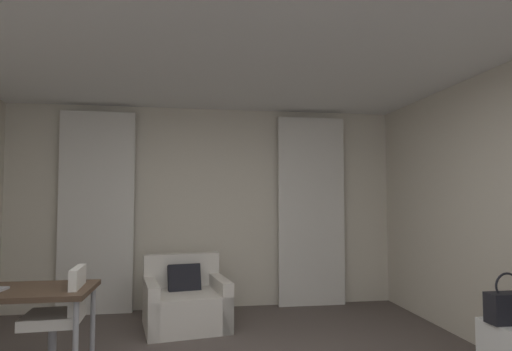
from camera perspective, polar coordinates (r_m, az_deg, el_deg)
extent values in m
cube|color=beige|center=(5.62, -6.53, -4.24)|extent=(5.12, 0.06, 2.60)
cube|color=white|center=(2.87, -3.83, 22.03)|extent=(5.12, 6.12, 0.06)
cube|color=silver|center=(5.61, -20.70, -4.57)|extent=(0.90, 0.06, 2.50)
cube|color=silver|center=(5.72, 7.47, -4.72)|extent=(0.90, 0.06, 2.50)
cube|color=silver|center=(4.90, -9.45, -17.46)|extent=(0.99, 0.94, 0.39)
cube|color=silver|center=(5.14, -10.01, -12.42)|extent=(0.88, 0.29, 0.38)
cube|color=silver|center=(4.95, -4.98, -16.50)|extent=(0.26, 0.81, 0.53)
cube|color=silver|center=(4.84, -14.02, -16.75)|extent=(0.26, 0.81, 0.53)
cube|color=black|center=(4.95, -9.65, -13.82)|extent=(0.39, 0.26, 0.37)
cylinder|color=#99999E|center=(3.97, -21.18, -18.51)|extent=(0.04, 0.04, 0.69)
cylinder|color=#99999E|center=(3.47, -23.20, -20.77)|extent=(0.04, 0.04, 0.69)
cube|color=silver|center=(3.72, -25.72, -16.97)|extent=(0.42, 0.42, 0.08)
cube|color=silver|center=(3.64, -22.97, -13.97)|extent=(0.08, 0.36, 0.34)
cube|color=black|center=(3.72, 30.87, -15.10)|extent=(0.30, 0.14, 0.22)
torus|color=black|center=(3.69, 30.79, -12.68)|extent=(0.20, 0.02, 0.20)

